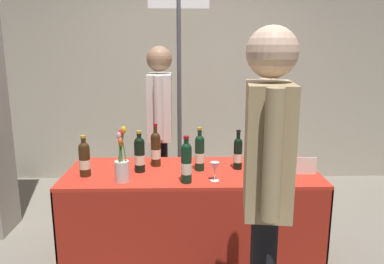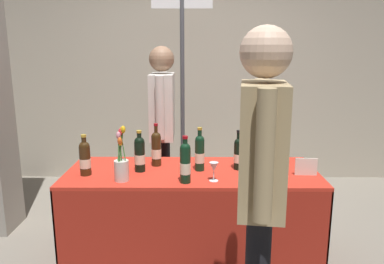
{
  "view_description": "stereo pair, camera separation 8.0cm",
  "coord_description": "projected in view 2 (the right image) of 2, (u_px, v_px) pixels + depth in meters",
  "views": [
    {
      "loc": [
        -0.06,
        -2.72,
        1.63
      ],
      "look_at": [
        0.0,
        0.0,
        1.03
      ],
      "focal_mm": 35.15,
      "sensor_mm": 36.0,
      "label": 1
    },
    {
      "loc": [
        0.02,
        -2.72,
        1.63
      ],
      "look_at": [
        0.0,
        0.0,
        1.03
      ],
      "focal_mm": 35.15,
      "sensor_mm": 36.0,
      "label": 2
    }
  ],
  "objects": [
    {
      "name": "ground_plane",
      "position": [
        192.0,
        257.0,
        3.01
      ],
      "size": [
        12.0,
        12.0,
        0.0
      ],
      "primitive_type": "plane",
      "color": "gray"
    },
    {
      "name": "back_partition",
      "position": [
        193.0,
        77.0,
        4.67
      ],
      "size": [
        7.94,
        0.12,
        2.57
      ],
      "primitive_type": "cube",
      "color": "#B2A893",
      "rests_on": "ground_plane"
    },
    {
      "name": "tasting_table",
      "position": [
        192.0,
        197.0,
        2.9
      ],
      "size": [
        1.9,
        0.73,
        0.73
      ],
      "color": "red",
      "rests_on": "ground_plane"
    },
    {
      "name": "featured_wine_bottle",
      "position": [
        85.0,
        158.0,
        2.73
      ],
      "size": [
        0.08,
        0.08,
        0.3
      ],
      "color": "#38230F",
      "rests_on": "tasting_table"
    },
    {
      "name": "display_bottle_0",
      "position": [
        185.0,
        162.0,
        2.57
      ],
      "size": [
        0.08,
        0.08,
        0.33
      ],
      "color": "black",
      "rests_on": "tasting_table"
    },
    {
      "name": "display_bottle_1",
      "position": [
        277.0,
        157.0,
        2.74
      ],
      "size": [
        0.07,
        0.07,
        0.32
      ],
      "color": "#192333",
      "rests_on": "tasting_table"
    },
    {
      "name": "display_bottle_2",
      "position": [
        254.0,
        150.0,
        2.86
      ],
      "size": [
        0.07,
        0.07,
        0.34
      ],
      "color": "#38230F",
      "rests_on": "tasting_table"
    },
    {
      "name": "display_bottle_3",
      "position": [
        156.0,
        148.0,
        2.95
      ],
      "size": [
        0.08,
        0.08,
        0.34
      ],
      "color": "#38230F",
      "rests_on": "tasting_table"
    },
    {
      "name": "display_bottle_4",
      "position": [
        238.0,
        153.0,
        2.86
      ],
      "size": [
        0.07,
        0.07,
        0.31
      ],
      "color": "black",
      "rests_on": "tasting_table"
    },
    {
      "name": "display_bottle_5",
      "position": [
        200.0,
        152.0,
        2.83
      ],
      "size": [
        0.07,
        0.07,
        0.33
      ],
      "color": "black",
      "rests_on": "tasting_table"
    },
    {
      "name": "display_bottle_6",
      "position": [
        140.0,
        153.0,
        2.81
      ],
      "size": [
        0.08,
        0.08,
        0.31
      ],
      "color": "black",
      "rests_on": "tasting_table"
    },
    {
      "name": "display_bottle_7",
      "position": [
        277.0,
        146.0,
        3.05
      ],
      "size": [
        0.08,
        0.08,
        0.3
      ],
      "color": "#38230F",
      "rests_on": "tasting_table"
    },
    {
      "name": "wine_glass_near_vendor",
      "position": [
        214.0,
        168.0,
        2.61
      ],
      "size": [
        0.06,
        0.06,
        0.13
      ],
      "color": "silver",
      "rests_on": "tasting_table"
    },
    {
      "name": "flower_vase",
      "position": [
        121.0,
        164.0,
        2.61
      ],
      "size": [
        0.1,
        0.1,
        0.4
      ],
      "color": "silver",
      "rests_on": "tasting_table"
    },
    {
      "name": "brochure_stand",
      "position": [
        306.0,
        167.0,
        2.73
      ],
      "size": [
        0.16,
        0.02,
        0.13
      ],
      "primitive_type": "cube",
      "rotation": [
        -0.02,
        0.0,
        6.22
      ],
      "color": "silver",
      "rests_on": "tasting_table"
    },
    {
      "name": "vendor_presenter",
      "position": [
        163.0,
        119.0,
        3.47
      ],
      "size": [
        0.23,
        0.62,
        1.66
      ],
      "rotation": [
        0.0,
        0.0,
        -1.56
      ],
      "color": "black",
      "rests_on": "ground_plane"
    },
    {
      "name": "taster_foreground_right",
      "position": [
        261.0,
        174.0,
        1.8
      ],
      "size": [
        0.26,
        0.55,
        1.74
      ],
      "rotation": [
        0.0,
        0.0,
        1.44
      ],
      "color": "black",
      "rests_on": "ground_plane"
    },
    {
      "name": "booth_signpost",
      "position": [
        182.0,
        76.0,
        3.8
      ],
      "size": [
        0.6,
        0.04,
        2.2
      ],
      "color": "#47474C",
      "rests_on": "ground_plane"
    }
  ]
}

